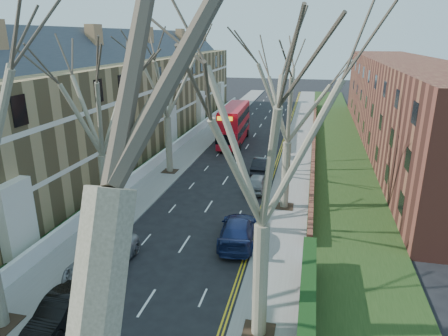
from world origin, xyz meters
The scene contains 16 objects.
pavement_left centered at (-6.00, 39.00, 0.06)m, with size 3.00×102.00×0.12m, color slate.
pavement_right centered at (6.00, 39.00, 0.06)m, with size 3.00×102.00×0.12m, color slate.
terrace_left centered at (-13.65, 31.00, 5.53)m, with size 9.70×78.00×13.60m.
flats_right centered at (17.46, 43.00, 4.98)m, with size 13.97×54.00×10.00m.
front_wall_left centered at (-7.65, 31.00, 0.62)m, with size 0.30×78.00×1.00m.
grass_verge_right centered at (10.50, 39.00, 0.15)m, with size 6.00×102.00×0.06m.
tree_left_far centered at (-5.70, 16.00, 9.24)m, with size 10.15×10.15×14.22m.
tree_left_dist centered at (-5.70, 28.00, 9.56)m, with size 10.50×10.50×14.71m.
tree_right_mid centered at (5.70, 8.00, 9.56)m, with size 10.50×10.50×14.71m.
tree_right_far centered at (5.70, 22.00, 9.24)m, with size 10.15×10.15×14.22m.
double_decker_bus centered at (-1.87, 40.38, 2.17)m, with size 2.95×10.62×4.43m.
car_left_mid centered at (-3.26, 6.76, 0.66)m, with size 1.39×3.99×1.31m, color black.
car_left_far centered at (-3.54, 11.22, 0.75)m, with size 2.50×5.42×1.51m, color gray.
car_right_near centered at (3.22, 16.07, 0.79)m, with size 2.21×5.43×1.58m, color #15214C.
car_right_mid centered at (3.18, 25.31, 0.71)m, with size 1.67×4.15×1.41m, color gray.
car_right_far centered at (3.03, 29.80, 0.78)m, with size 1.65×4.74×1.56m, color black.
Camera 1 is at (7.37, -6.35, 12.52)m, focal length 32.00 mm.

